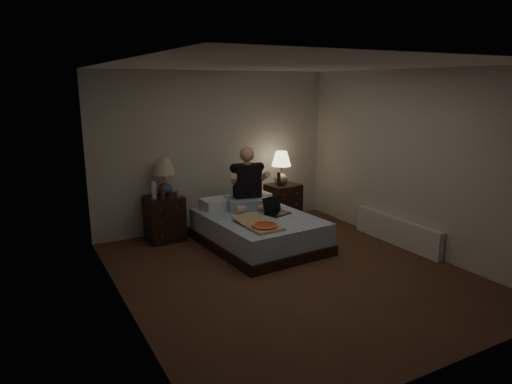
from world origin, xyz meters
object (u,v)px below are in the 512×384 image
bed (258,231)px  soda_can (178,194)px  person (248,178)px  pizza_box (265,226)px  water_bottle (154,190)px  radiator (396,231)px  lamp_right (281,168)px  nightstand_left (165,218)px  nightstand_right (283,203)px  beer_bottle_right (279,179)px  beer_bottle_left (163,192)px  laptop (278,206)px  lamp_left (164,177)px

bed → soda_can: soda_can is taller
person → pizza_box: bearing=-94.1°
water_bottle → radiator: 3.58m
bed → radiator: (1.80, -0.92, -0.02)m
person → radiator: size_ratio=0.58×
lamp_right → person: bearing=-154.6°
nightstand_left → pizza_box: size_ratio=0.89×
nightstand_right → pizza_box: nightstand_right is taller
lamp_right → nightstand_left: bearing=178.6°
person → beer_bottle_right: bearing=34.8°
beer_bottle_left → person: (1.24, -0.28, 0.12)m
radiator → lamp_right: bearing=117.3°
nightstand_right → laptop: (-0.64, -0.88, 0.24)m
lamp_left → lamp_right: size_ratio=1.00×
lamp_left → pizza_box: size_ratio=0.74×
bed → nightstand_left: size_ratio=2.66×
laptop → pizza_box: size_ratio=0.45×
nightstand_left → pizza_box: (0.89, -1.47, 0.15)m
beer_bottle_left → bed: bearing=-31.3°
soda_can → pizza_box: bearing=-62.1°
lamp_left → soda_can: size_ratio=5.60×
laptop → lamp_left: bearing=126.4°
lamp_right → beer_bottle_right: lamp_right is taller
bed → person: person is taller
person → nightstand_left: bearing=171.1°
nightstand_right → soda_can: soda_can is taller
beer_bottle_left → radiator: beer_bottle_left is taller
bed → water_bottle: bearing=143.5°
lamp_right → radiator: bearing=-62.7°
water_bottle → laptop: (1.56, -0.88, -0.23)m
lamp_right → radiator: lamp_right is taller
water_bottle → lamp_right: bearing=0.4°
nightstand_right → radiator: size_ratio=0.41×
bed → person: 0.82m
soda_can → person: person is taller
nightstand_right → laptop: laptop is taller
nightstand_right → pizza_box: (-1.16, -1.40, 0.16)m
beer_bottle_left → beer_bottle_right: 1.98m
water_bottle → pizza_box: 1.78m
person → laptop: bearing=-54.4°
water_bottle → laptop: size_ratio=0.74×
lamp_right → radiator: size_ratio=0.35×
person → radiator: bearing=-26.4°
bed → lamp_left: bearing=134.8°
laptop → lamp_right: bearing=38.9°
lamp_left → water_bottle: 0.29m
nightstand_left → soda_can: soda_can is taller
water_bottle → beer_bottle_left: bearing=-44.9°
laptop → radiator: laptop is taller
nightstand_left → lamp_right: bearing=-3.9°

